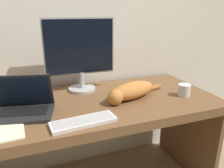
# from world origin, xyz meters

# --- Properties ---
(wall_back) EXTENTS (6.40, 0.06, 2.60)m
(wall_back) POSITION_xyz_m (0.00, 0.83, 1.30)
(wall_back) COLOR silver
(wall_back) RESTS_ON ground_plane
(desk) EXTENTS (1.76, 0.77, 0.76)m
(desk) POSITION_xyz_m (0.00, 0.38, 0.62)
(desk) COLOR brown
(desk) RESTS_ON ground_plane
(monitor) EXTENTS (0.51, 0.20, 0.53)m
(monitor) POSITION_xyz_m (0.01, 0.62, 1.05)
(monitor) COLOR #B2B2B7
(monitor) RESTS_ON desk
(laptop) EXTENTS (0.38, 0.30, 0.24)m
(laptop) POSITION_xyz_m (-0.40, 0.33, 0.81)
(laptop) COLOR #232326
(laptop) RESTS_ON desk
(external_keyboard) EXTENTS (0.36, 0.15, 0.02)m
(external_keyboard) POSITION_xyz_m (-0.10, 0.10, 0.78)
(external_keyboard) COLOR white
(external_keyboard) RESTS_ON desk
(cat) EXTENTS (0.49, 0.25, 0.11)m
(cat) POSITION_xyz_m (0.29, 0.33, 0.82)
(cat) COLOR #C67A38
(cat) RESTS_ON desk
(coffee_mug) EXTENTS (0.09, 0.09, 0.08)m
(coffee_mug) POSITION_xyz_m (0.66, 0.25, 0.81)
(coffee_mug) COLOR white
(coffee_mug) RESTS_ON desk
(paper_notepad) EXTENTS (0.20, 0.24, 0.01)m
(paper_notepad) POSITION_xyz_m (-0.49, 0.16, 0.77)
(paper_notepad) COLOR #F4EFC6
(paper_notepad) RESTS_ON desk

